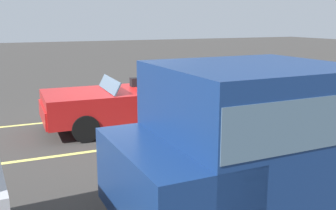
{
  "coord_description": "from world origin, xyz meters",
  "views": [
    {
      "loc": [
        2.92,
        8.87,
        2.59
      ],
      "look_at": [
        -0.47,
        1.21,
        0.75
      ],
      "focal_mm": 41.51,
      "sensor_mm": 36.0,
      "label": 1
    }
  ],
  "objects_px": {
    "traveler_person": "(238,108)",
    "parked_pickup_truck_far": "(281,142)",
    "convertible_car": "(123,104)",
    "suitcase_large_black": "(188,132)",
    "suitcase_medium_bright": "(248,131)"
  },
  "relations": [
    {
      "from": "traveler_person",
      "to": "parked_pickup_truck_far",
      "type": "relative_size",
      "value": 0.33
    },
    {
      "from": "traveler_person",
      "to": "parked_pickup_truck_far",
      "type": "xyz_separation_m",
      "value": [
        1.06,
        2.51,
        0.18
      ]
    },
    {
      "from": "convertible_car",
      "to": "parked_pickup_truck_far",
      "type": "height_order",
      "value": "parked_pickup_truck_far"
    },
    {
      "from": "parked_pickup_truck_far",
      "to": "suitcase_large_black",
      "type": "bearing_deg",
      "value": -96.53
    },
    {
      "from": "suitcase_medium_bright",
      "to": "traveler_person",
      "type": "height_order",
      "value": "traveler_person"
    },
    {
      "from": "suitcase_large_black",
      "to": "traveler_person",
      "type": "xyz_separation_m",
      "value": [
        -0.78,
        0.58,
        0.56
      ]
    },
    {
      "from": "suitcase_medium_bright",
      "to": "traveler_person",
      "type": "bearing_deg",
      "value": 22.63
    },
    {
      "from": "traveler_person",
      "to": "convertible_car",
      "type": "bearing_deg",
      "value": 2.45
    },
    {
      "from": "suitcase_large_black",
      "to": "parked_pickup_truck_far",
      "type": "bearing_deg",
      "value": 1.98
    },
    {
      "from": "suitcase_medium_bright",
      "to": "convertible_car",
      "type": "bearing_deg",
      "value": -62.24
    },
    {
      "from": "suitcase_large_black",
      "to": "suitcase_medium_bright",
      "type": "height_order",
      "value": "suitcase_large_black"
    },
    {
      "from": "suitcase_large_black",
      "to": "parked_pickup_truck_far",
      "type": "height_order",
      "value": "parked_pickup_truck_far"
    },
    {
      "from": "suitcase_medium_bright",
      "to": "parked_pickup_truck_far",
      "type": "xyz_separation_m",
      "value": [
        1.56,
        2.85,
        0.8
      ]
    },
    {
      "from": "convertible_car",
      "to": "suitcase_medium_bright",
      "type": "xyz_separation_m",
      "value": [
        -1.97,
        2.39,
        -0.28
      ]
    },
    {
      "from": "suitcase_large_black",
      "to": "suitcase_medium_bright",
      "type": "distance_m",
      "value": 1.3
    }
  ]
}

